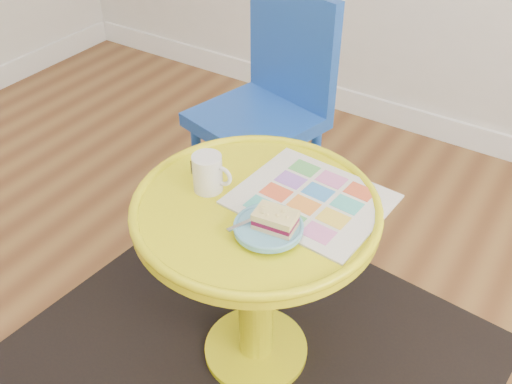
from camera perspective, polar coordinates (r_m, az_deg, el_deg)
The scene contains 9 objects.
room_walls at distance 2.63m, azimuth -14.78°, elevation 4.10°, with size 4.00×4.00×4.00m.
rug at distance 1.82m, azimuth 0.00°, elevation -15.60°, with size 1.30×1.10×0.01m, color black.
side_table at distance 1.51m, azimuth 0.00°, elevation -6.14°, with size 0.62×0.62×0.59m.
chair at distance 2.03m, azimuth 1.42°, elevation 9.17°, with size 0.46×0.46×0.87m.
newspaper at distance 1.42m, azimuth 5.52°, elevation -0.74°, with size 0.36×0.30×0.01m, color silver.
mug at distance 1.43m, azimuth -4.80°, elevation 1.99°, with size 0.11×0.08×0.10m.
plate at distance 1.31m, azimuth 1.25°, elevation -3.60°, with size 0.16×0.16×0.02m.
cake_slice at distance 1.29m, azimuth 1.95°, elevation -2.79°, with size 0.10×0.07×0.04m.
fork at distance 1.32m, azimuth -0.01°, elevation -2.65°, with size 0.07×0.14×0.00m.
Camera 1 is at (0.72, -0.42, 1.47)m, focal length 40.00 mm.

